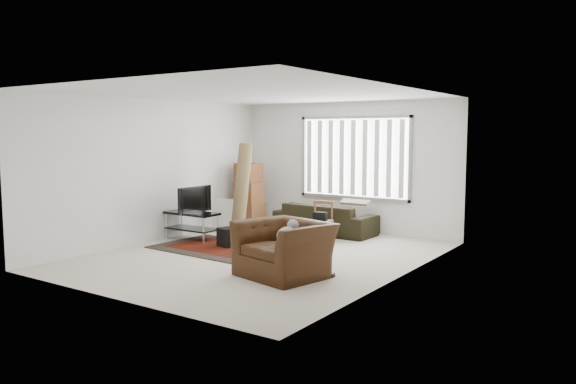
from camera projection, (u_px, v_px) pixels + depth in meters
name	position (u px, v px, depth m)	size (l,w,h in m)	color
room	(279.00, 150.00, 9.65)	(6.00, 6.02, 2.71)	beige
persian_rug	(222.00, 248.00, 10.01)	(2.42, 1.67, 0.02)	black
tv_stand	(192.00, 220.00, 10.81)	(1.08, 0.49, 0.54)	black
tv	(192.00, 199.00, 10.77)	(0.87, 0.11, 0.50)	black
subwoofer	(229.00, 237.00, 10.14)	(0.33, 0.33, 0.33)	black
moving_boxes	(249.00, 197.00, 12.32)	(0.57, 0.53, 1.40)	brown
white_flatpack	(225.00, 215.00, 11.74)	(0.54, 0.08, 0.69)	silver
rolled_rug	(242.00, 190.00, 11.19)	(0.28, 0.28, 1.84)	brown
sofa	(325.00, 214.00, 11.51)	(2.11, 0.91, 0.81)	black
side_chair	(321.00, 219.00, 10.64)	(0.48, 0.48, 0.76)	#8D735C
armchair	(284.00, 245.00, 8.05)	(1.43, 1.31, 0.90)	#361C0B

